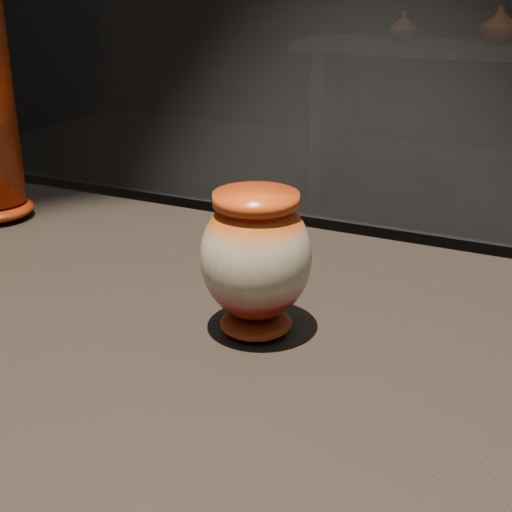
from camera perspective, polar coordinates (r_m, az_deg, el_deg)
The scene contains 4 objects.
main_vase at distance 0.74m, azimuth 0.00°, elevation -0.20°, with size 0.14×0.14×0.16m.
back_shelf at distance 4.03m, azimuth 17.86°, elevation 12.04°, with size 2.00×0.60×0.90m.
back_vase_left at distance 4.02m, azimuth 11.69°, elevation 17.50°, with size 0.14×0.14×0.15m, color maroon.
back_vase_mid at distance 4.02m, azimuth 18.90°, elevation 17.10°, with size 0.18×0.18×0.19m, color maroon.
Camera 1 is at (0.25, -0.56, 1.27)m, focal length 50.00 mm.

